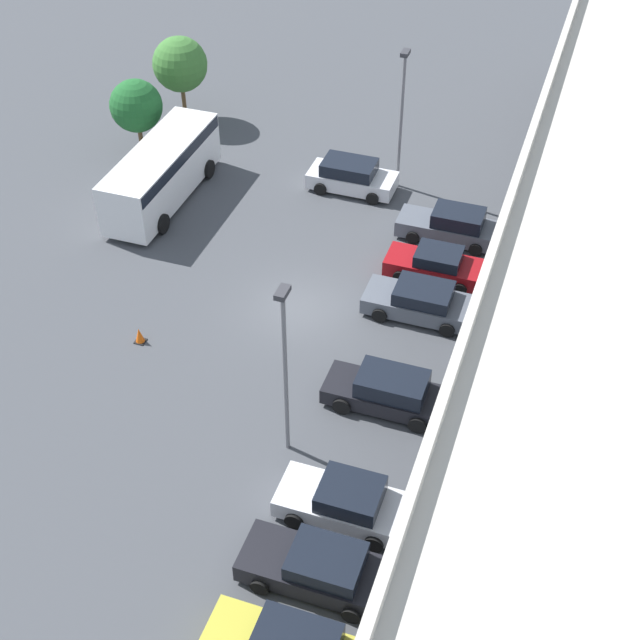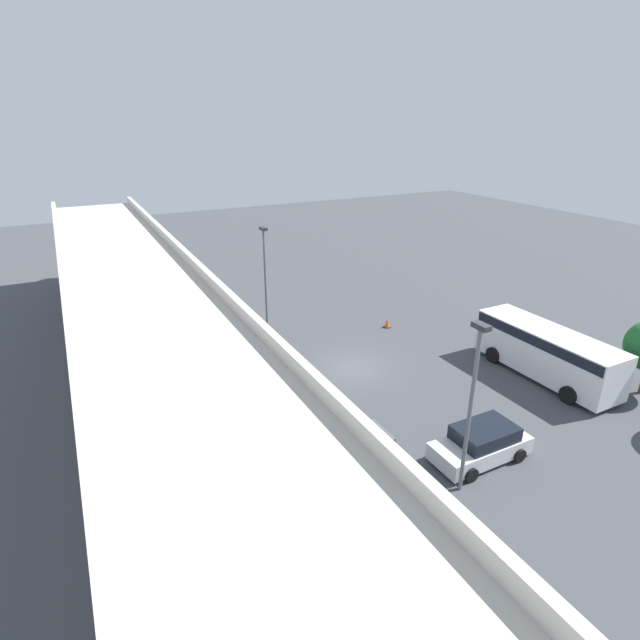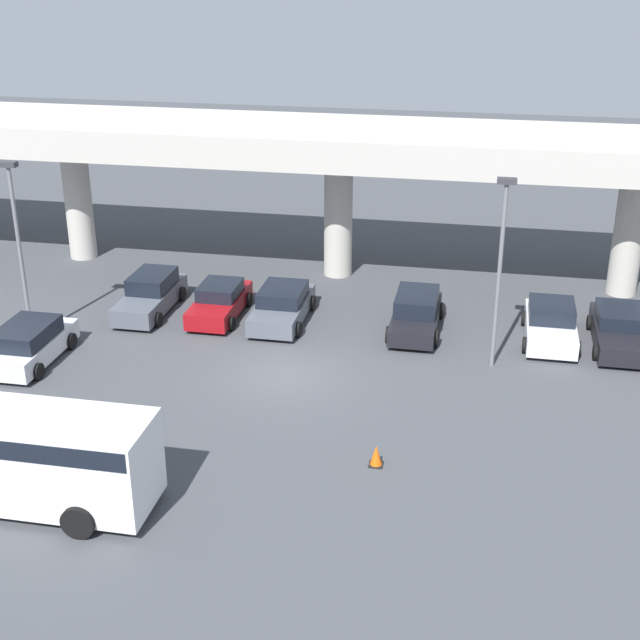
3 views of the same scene
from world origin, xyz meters
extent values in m
plane|color=#424449|center=(0.00, 0.00, 0.00)|extent=(114.01, 114.01, 0.00)
cube|color=#BCB7AD|center=(0.00, 11.33, 6.18)|extent=(53.20, 6.51, 0.90)
cube|color=#BCB7AD|center=(0.00, 8.22, 6.90)|extent=(53.20, 0.30, 0.55)
cube|color=#BCB7AD|center=(0.00, 14.44, 6.90)|extent=(53.20, 0.30, 0.55)
cylinder|color=#BCB7AD|center=(-13.30, 11.33, 2.86)|extent=(1.35, 1.35, 5.73)
cylinder|color=#BCB7AD|center=(0.00, 11.33, 2.86)|extent=(1.35, 1.35, 5.73)
cylinder|color=#BCB7AD|center=(13.30, 11.33, 2.86)|extent=(1.35, 1.35, 5.73)
cylinder|color=#BCB7AD|center=(26.60, 11.33, 2.86)|extent=(1.35, 1.35, 5.73)
cube|color=silver|center=(-9.93, -0.61, 0.56)|extent=(1.92, 4.47, 0.77)
cube|color=black|center=(-9.93, -0.79, 1.27)|extent=(1.77, 2.67, 0.65)
cylinder|color=black|center=(-10.92, 0.78, 0.32)|extent=(0.22, 0.65, 0.65)
cylinder|color=black|center=(-8.95, 0.78, 0.32)|extent=(0.22, 0.65, 0.65)
cylinder|color=black|center=(-10.92, -1.99, 0.32)|extent=(0.22, 0.65, 0.65)
cylinder|color=black|center=(-8.95, -1.99, 0.32)|extent=(0.22, 0.65, 0.65)
cube|color=#515660|center=(-7.25, 5.04, 0.56)|extent=(1.77, 4.87, 0.77)
cube|color=black|center=(-7.25, 5.44, 1.29)|extent=(1.62, 2.36, 0.70)
cylinder|color=black|center=(-6.34, 3.53, 0.31)|extent=(0.22, 0.63, 0.63)
cylinder|color=black|center=(-8.15, 3.53, 0.31)|extent=(0.22, 0.63, 0.63)
cylinder|color=black|center=(-6.34, 6.55, 0.31)|extent=(0.22, 0.63, 0.63)
cylinder|color=black|center=(-8.15, 6.55, 0.31)|extent=(0.22, 0.63, 0.63)
cube|color=maroon|center=(-4.10, 5.12, 0.53)|extent=(1.76, 4.43, 0.72)
cube|color=black|center=(-4.10, 5.25, 1.17)|extent=(1.62, 2.02, 0.56)
cylinder|color=black|center=(-3.19, 3.75, 0.31)|extent=(0.22, 0.61, 0.61)
cylinder|color=black|center=(-5.00, 3.75, 0.31)|extent=(0.22, 0.61, 0.61)
cylinder|color=black|center=(-3.19, 6.49, 0.31)|extent=(0.22, 0.61, 0.61)
cylinder|color=black|center=(-5.00, 6.49, 0.31)|extent=(0.22, 0.61, 0.61)
cube|color=#515660|center=(-1.32, 5.10, 0.54)|extent=(1.96, 4.73, 0.72)
cube|color=black|center=(-1.32, 5.25, 1.19)|extent=(1.80, 2.38, 0.59)
cylinder|color=black|center=(-0.31, 3.63, 0.33)|extent=(0.22, 0.65, 0.65)
cylinder|color=black|center=(-2.32, 3.63, 0.33)|extent=(0.22, 0.65, 0.65)
cylinder|color=black|center=(-0.31, 6.57, 0.33)|extent=(0.22, 0.65, 0.65)
cylinder|color=black|center=(-2.32, 6.57, 0.33)|extent=(0.22, 0.65, 0.65)
cube|color=black|center=(4.38, 5.25, 0.53)|extent=(1.84, 4.78, 0.66)
cube|color=black|center=(4.38, 5.44, 1.22)|extent=(1.69, 2.61, 0.72)
cylinder|color=black|center=(5.32, 3.77, 0.35)|extent=(0.22, 0.71, 0.71)
cylinder|color=black|center=(3.44, 3.77, 0.35)|extent=(0.22, 0.71, 0.71)
cylinder|color=black|center=(5.32, 6.74, 0.35)|extent=(0.22, 0.71, 0.71)
cylinder|color=black|center=(3.44, 6.74, 0.35)|extent=(0.22, 0.71, 0.71)
cube|color=silver|center=(9.85, 5.27, 0.53)|extent=(1.95, 4.48, 0.71)
cube|color=black|center=(9.85, 5.52, 1.22)|extent=(1.79, 2.08, 0.65)
cylinder|color=black|center=(10.85, 3.89, 0.33)|extent=(0.22, 0.65, 0.65)
cylinder|color=black|center=(8.85, 3.89, 0.33)|extent=(0.22, 0.65, 0.65)
cylinder|color=black|center=(10.85, 6.66, 0.33)|extent=(0.22, 0.65, 0.65)
cylinder|color=black|center=(8.85, 6.66, 0.33)|extent=(0.22, 0.65, 0.65)
cube|color=black|center=(12.54, 5.24, 0.53)|extent=(1.96, 4.84, 0.72)
cube|color=black|center=(12.54, 5.59, 1.18)|extent=(1.80, 2.29, 0.59)
cylinder|color=black|center=(13.55, 3.74, 0.30)|extent=(0.22, 0.61, 0.61)
cylinder|color=black|center=(11.54, 3.74, 0.30)|extent=(0.22, 0.61, 0.61)
cylinder|color=black|center=(13.55, 6.74, 0.30)|extent=(0.22, 0.61, 0.61)
cylinder|color=black|center=(11.54, 6.74, 0.30)|extent=(0.22, 0.61, 0.61)
cube|color=gold|center=(15.39, 5.29, 0.55)|extent=(1.71, 4.80, 0.75)
cube|color=black|center=(15.39, 5.65, 1.24)|extent=(1.57, 2.44, 0.63)
cylinder|color=black|center=(16.26, 3.80, 0.32)|extent=(0.22, 0.64, 0.64)
cylinder|color=black|center=(14.51, 3.80, 0.32)|extent=(0.22, 0.64, 0.64)
cylinder|color=black|center=(16.26, 6.78, 0.32)|extent=(0.22, 0.64, 0.64)
cylinder|color=black|center=(14.51, 6.78, 0.32)|extent=(0.22, 0.64, 0.64)
cube|color=white|center=(-5.96, -9.32, 1.58)|extent=(8.60, 2.44, 2.61)
cube|color=black|center=(-5.96, -9.32, 2.51)|extent=(8.43, 2.49, 0.58)
cylinder|color=black|center=(-3.30, -8.07, 0.49)|extent=(0.97, 0.29, 0.97)
cylinder|color=black|center=(-3.30, -10.56, 0.49)|extent=(0.97, 0.29, 0.97)
cylinder|color=black|center=(-8.63, -8.07, 0.49)|extent=(0.97, 0.29, 0.97)
cylinder|color=black|center=(-8.63, -10.56, 0.49)|extent=(0.97, 0.29, 0.97)
cylinder|color=slate|center=(7.59, 2.43, 3.58)|extent=(0.16, 0.16, 7.15)
cube|color=#333338|center=(7.59, 2.43, 7.25)|extent=(0.70, 0.35, 0.20)
cylinder|color=slate|center=(-11.06, 1.49, 3.56)|extent=(0.16, 0.16, 7.11)
cube|color=#333338|center=(-11.06, 1.49, 7.21)|extent=(0.70, 0.35, 0.20)
cube|color=black|center=(4.18, -5.40, 0.02)|extent=(0.44, 0.44, 0.04)
cone|color=#EA590F|center=(4.18, -5.40, 0.35)|extent=(0.40, 0.40, 0.70)
camera|label=1|loc=(27.81, 10.64, 24.75)|focal=50.00mm
camera|label=2|loc=(-22.81, 13.96, 14.11)|focal=28.00mm
camera|label=3|loc=(7.05, -29.01, 15.11)|focal=50.00mm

